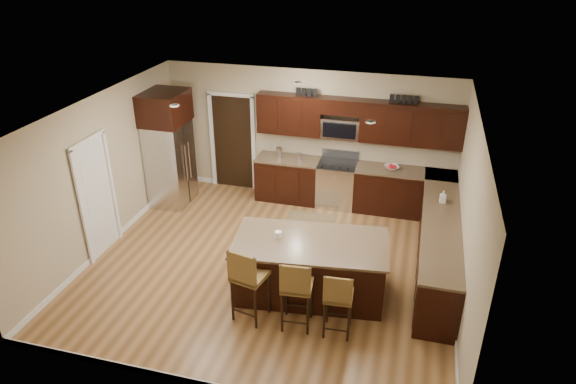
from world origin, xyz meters
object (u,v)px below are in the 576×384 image
(island, at_px, (310,269))
(stool_right, at_px, (338,297))
(stool_left, at_px, (247,277))
(range, at_px, (337,184))
(refrigerator, at_px, (169,148))
(stool_mid, at_px, (296,287))

(island, height_order, stool_right, stool_right)
(island, height_order, stool_left, stool_left)
(range, height_order, stool_left, stool_left)
(range, distance_m, stool_right, 3.91)
(stool_right, height_order, refrigerator, refrigerator)
(island, height_order, refrigerator, refrigerator)
(range, xyz_separation_m, island, (0.12, -3.00, -0.04))
(stool_mid, bearing_deg, stool_left, 174.75)
(stool_mid, bearing_deg, refrigerator, 132.38)
(stool_right, bearing_deg, refrigerator, 138.52)
(island, bearing_deg, stool_right, -62.24)
(stool_mid, distance_m, refrigerator, 4.63)
(stool_left, height_order, stool_right, stool_left)
(island, distance_m, stool_right, 1.04)
(range, xyz_separation_m, refrigerator, (-3.30, -0.75, 0.74))
(island, relative_size, stool_right, 2.34)
(stool_left, bearing_deg, range, 93.40)
(island, bearing_deg, range, 85.52)
(range, relative_size, island, 0.46)
(stool_right, relative_size, refrigerator, 0.44)
(stool_left, relative_size, refrigerator, 0.51)
(stool_right, bearing_deg, island, 120.69)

